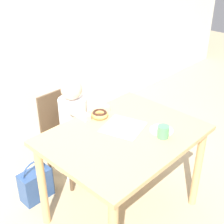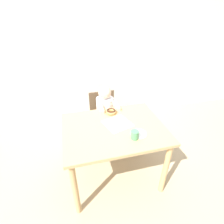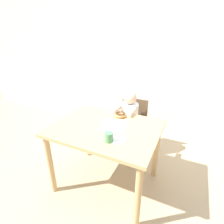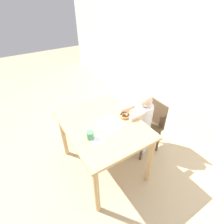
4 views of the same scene
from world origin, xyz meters
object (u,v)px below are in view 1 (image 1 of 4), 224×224
(chair, at_px, (67,133))
(child_figure, at_px, (75,131))
(cup, at_px, (163,132))
(donut, at_px, (100,114))
(handbag, at_px, (36,184))

(chair, height_order, child_figure, child_figure)
(chair, bearing_deg, child_figure, -90.00)
(child_figure, xyz_separation_m, cup, (0.11, -0.84, 0.32))
(chair, height_order, donut, donut)
(child_figure, xyz_separation_m, handbag, (-0.43, 0.04, -0.36))
(child_figure, distance_m, donut, 0.44)
(handbag, bearing_deg, cup, -58.57)
(chair, height_order, handbag, chair)
(cup, bearing_deg, donut, 101.57)
(chair, relative_size, cup, 9.02)
(child_figure, bearing_deg, donut, -89.13)
(chair, distance_m, donut, 0.56)
(child_figure, bearing_deg, handbag, 174.70)
(chair, distance_m, child_figure, 0.13)
(child_figure, relative_size, cup, 11.02)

